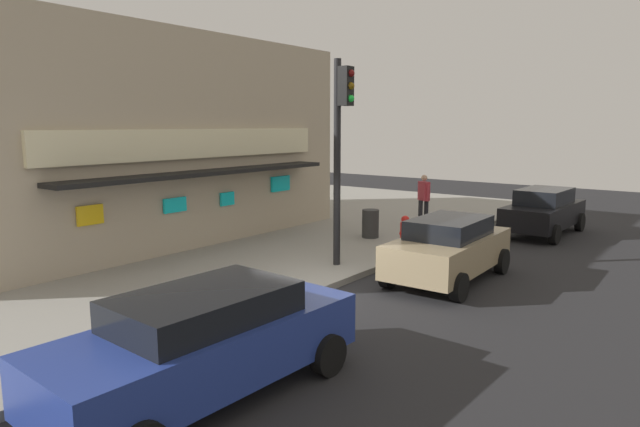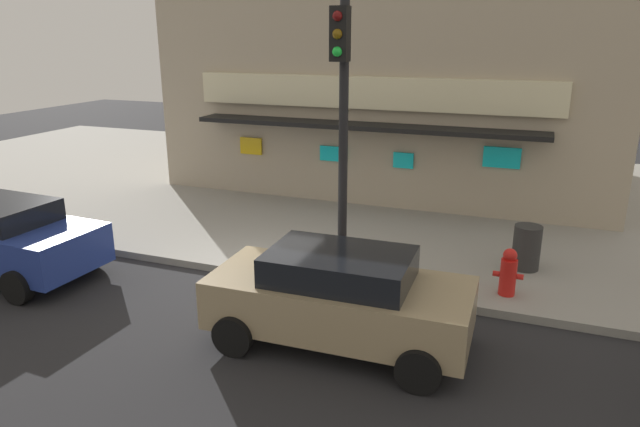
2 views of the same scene
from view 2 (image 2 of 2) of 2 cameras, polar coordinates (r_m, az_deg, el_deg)
ground_plane at (r=11.72m, az=-7.34°, el=-6.33°), size 51.36×51.36×0.00m
sidewalk at (r=17.77m, az=3.24°, el=2.34°), size 34.24×13.92×0.16m
corner_building at (r=18.99m, az=8.06°, el=13.00°), size 12.89×8.39×6.27m
traffic_light at (r=10.88m, az=2.20°, el=11.07°), size 0.32×0.58×5.21m
fire_hydrant at (r=10.92m, az=18.21°, el=-5.60°), size 0.53×0.29×0.89m
trash_can at (r=12.22m, az=19.84°, el=-3.18°), size 0.54×0.54×0.90m
parked_car_tan at (r=8.95m, az=1.94°, el=-8.27°), size 4.06×2.01×1.54m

